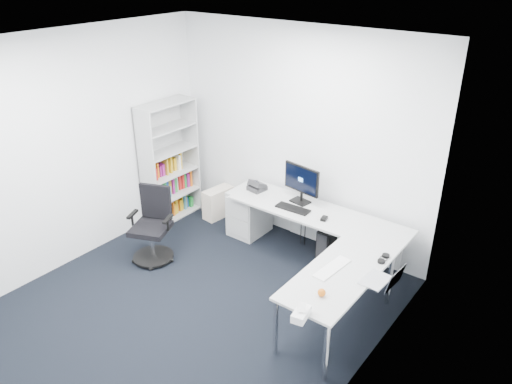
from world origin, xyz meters
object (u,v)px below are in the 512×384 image
Objects in this scene: monitor at (301,184)px; laptop at (377,271)px; l_desk at (302,247)px; task_chair at (150,227)px; bookshelf at (170,162)px.

laptop is at bearing -24.83° from monitor.
monitor reaches higher than laptop.
l_desk is 0.77m from monitor.
task_chair reaches higher than l_desk.
task_chair is 1.79× the size of monitor.
bookshelf is 1.18m from task_chair.
bookshelf is 5.35× the size of laptop.
task_chair is 1.87m from monitor.
task_chair is at bearing -125.65° from monitor.
l_desk is 1.32m from laptop.
laptop is (1.43, -0.94, -0.14)m from monitor.
l_desk is at bearing 7.07° from task_chair.
l_desk is 2.23m from bookshelf.
bookshelf is (-2.17, 0.05, 0.51)m from l_desk.
bookshelf reaches higher than monitor.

